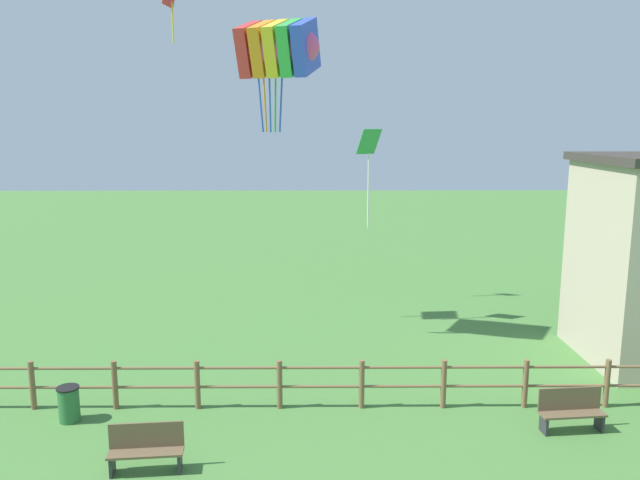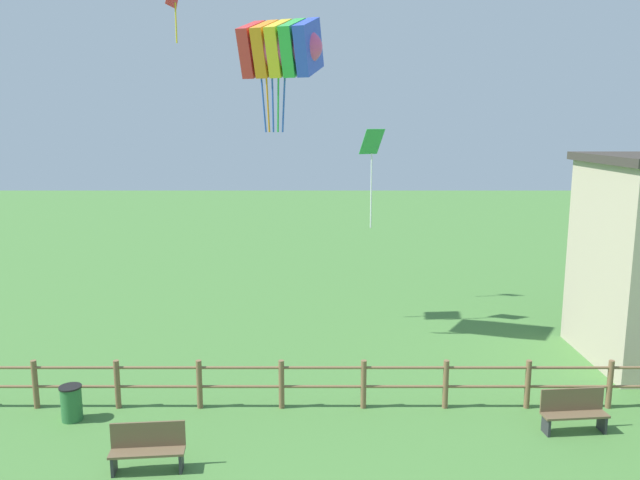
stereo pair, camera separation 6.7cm
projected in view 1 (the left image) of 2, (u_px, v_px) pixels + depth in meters
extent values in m
cylinder|color=brown|center=(32.00, 385.00, 15.34)|extent=(0.14, 0.14, 1.24)
cylinder|color=brown|center=(115.00, 385.00, 15.36)|extent=(0.14, 0.14, 1.24)
cylinder|color=brown|center=(197.00, 385.00, 15.38)|extent=(0.14, 0.14, 1.24)
cylinder|color=brown|center=(280.00, 384.00, 15.39)|extent=(0.14, 0.14, 1.24)
cylinder|color=brown|center=(362.00, 384.00, 15.41)|extent=(0.14, 0.14, 1.24)
cylinder|color=brown|center=(444.00, 384.00, 15.42)|extent=(0.14, 0.14, 1.24)
cylinder|color=brown|center=(525.00, 384.00, 15.44)|extent=(0.14, 0.14, 1.24)
cylinder|color=brown|center=(607.00, 383.00, 15.45)|extent=(0.14, 0.14, 1.24)
cylinder|color=brown|center=(321.00, 368.00, 15.32)|extent=(18.28, 0.07, 0.07)
cylinder|color=brown|center=(321.00, 387.00, 15.41)|extent=(18.28, 0.07, 0.07)
cube|color=brown|center=(146.00, 453.00, 12.54)|extent=(1.53, 0.54, 0.05)
cube|color=brown|center=(146.00, 435.00, 12.66)|extent=(1.49, 0.19, 0.54)
cube|color=#2D2D33|center=(112.00, 465.00, 12.52)|extent=(0.09, 0.36, 0.40)
cube|color=#2D2D33|center=(180.00, 461.00, 12.65)|extent=(0.09, 0.36, 0.40)
cube|color=brown|center=(572.00, 414.00, 14.23)|extent=(1.53, 0.54, 0.05)
cube|color=brown|center=(569.00, 399.00, 14.35)|extent=(1.49, 0.19, 0.54)
cube|color=#2D2D33|center=(544.00, 425.00, 14.20)|extent=(0.09, 0.36, 0.40)
cube|color=#2D2D33|center=(599.00, 422.00, 14.34)|extent=(0.09, 0.36, 0.40)
cylinder|color=#2D6B38|center=(69.00, 405.00, 14.75)|extent=(0.49, 0.49, 0.81)
cylinder|color=black|center=(68.00, 388.00, 14.67)|extent=(0.52, 0.52, 0.04)
ellipsoid|color=#E54C8C|center=(278.00, 48.00, 18.68)|extent=(3.03, 2.53, 1.79)
cube|color=red|center=(251.00, 49.00, 18.95)|extent=(0.93, 1.84, 1.82)
cube|color=orange|center=(264.00, 49.00, 18.81)|extent=(0.93, 1.84, 1.82)
cube|color=yellow|center=(278.00, 48.00, 18.68)|extent=(0.93, 1.84, 1.82)
cube|color=green|center=(292.00, 48.00, 18.54)|extent=(0.93, 1.84, 1.82)
cube|color=blue|center=(306.00, 47.00, 18.41)|extent=(0.93, 1.84, 1.82)
cylinder|color=blue|center=(261.00, 101.00, 18.79)|extent=(0.18, 0.31, 1.83)
cylinder|color=orange|center=(265.00, 101.00, 18.76)|extent=(0.12, 0.32, 1.83)
cylinder|color=blue|center=(270.00, 101.00, 18.74)|extent=(0.06, 0.31, 1.83)
cylinder|color=green|center=(275.00, 101.00, 18.73)|extent=(0.12, 0.32, 1.83)
cylinder|color=blue|center=(281.00, 101.00, 18.74)|extent=(0.18, 0.31, 1.83)
cylinder|color=yellow|center=(173.00, 23.00, 19.83)|extent=(0.05, 0.05, 1.24)
cube|color=green|center=(369.00, 142.00, 20.96)|extent=(0.87, 0.79, 0.85)
cylinder|color=white|center=(368.00, 191.00, 21.27)|extent=(0.05, 0.05, 2.55)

